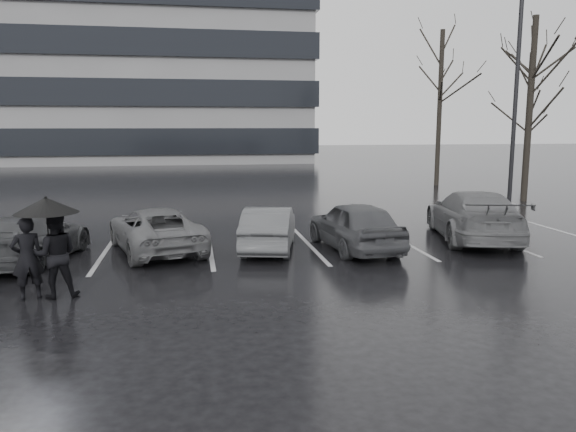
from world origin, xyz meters
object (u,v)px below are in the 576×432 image
(pedestrian_left, at_px, (27,258))
(tree_north, at_px, (439,109))
(tree_east, at_px, (530,110))
(car_west_b, at_px, (156,230))
(car_west_a, at_px, (269,228))
(car_east, at_px, (473,215))
(car_main, at_px, (355,225))
(pedestrian_right, at_px, (55,255))
(lamp_post, at_px, (516,97))
(car_west_c, at_px, (31,238))
(tree_ne, at_px, (528,122))

(pedestrian_left, height_order, tree_north, tree_north)
(tree_east, bearing_deg, car_west_b, -154.20)
(car_west_a, relative_size, car_east, 0.71)
(car_main, xyz_separation_m, pedestrian_right, (-7.03, -3.17, 0.19))
(car_main, bearing_deg, tree_east, -147.40)
(car_main, xyz_separation_m, car_west_b, (-5.35, 0.70, -0.08))
(car_west_a, bearing_deg, tree_east, -135.17)
(car_west_b, bearing_deg, lamp_post, -173.69)
(car_main, distance_m, tree_east, 13.61)
(car_main, relative_size, tree_east, 0.49)
(car_west_a, height_order, tree_north, tree_north)
(car_west_c, xyz_separation_m, tree_ne, (21.13, 12.25, 2.90))
(car_east, xyz_separation_m, lamp_post, (4.55, 5.62, 3.73))
(car_east, bearing_deg, tree_ne, -113.99)
(tree_ne, bearing_deg, car_west_a, -141.82)
(car_west_c, xyz_separation_m, car_east, (12.18, 0.70, 0.14))
(car_west_a, height_order, lamp_post, lamp_post)
(tree_north, bearing_deg, car_main, -121.34)
(car_west_c, relative_size, tree_ne, 0.59)
(car_west_a, height_order, pedestrian_right, pedestrian_right)
(pedestrian_right, bearing_deg, car_west_a, -151.22)
(car_west_a, bearing_deg, tree_ne, -129.00)
(car_west_b, bearing_deg, tree_ne, -163.44)
(car_main, xyz_separation_m, lamp_post, (8.40, 6.33, 3.79))
(car_west_b, bearing_deg, pedestrian_left, 44.88)
(lamp_post, height_order, tree_ne, lamp_post)
(car_west_a, height_order, car_west_b, car_west_a)
(car_west_c, relative_size, tree_north, 0.49)
(pedestrian_right, bearing_deg, car_main, -163.94)
(car_west_a, bearing_deg, car_west_c, 16.31)
(car_west_a, xyz_separation_m, tree_east, (12.61, 7.88, 3.40))
(pedestrian_left, height_order, lamp_post, lamp_post)
(car_west_c, relative_size, lamp_post, 0.42)
(pedestrian_right, relative_size, tree_ne, 0.25)
(car_west_a, relative_size, pedestrian_left, 2.21)
(car_west_b, height_order, tree_east, tree_east)
(tree_ne, height_order, tree_north, tree_north)
(lamp_post, xyz_separation_m, tree_east, (1.89, 1.94, -0.47))
(car_main, height_order, tree_north, tree_north)
(car_west_a, distance_m, car_east, 6.17)
(car_west_b, distance_m, car_east, 9.20)
(pedestrian_left, relative_size, tree_north, 0.19)
(tree_east, height_order, tree_north, tree_north)
(pedestrian_left, relative_size, lamp_post, 0.17)
(car_west_c, distance_m, tree_north, 23.59)
(car_main, height_order, car_west_c, car_main)
(car_west_b, xyz_separation_m, lamp_post, (13.75, 5.63, 3.88))
(pedestrian_left, bearing_deg, lamp_post, -172.08)
(tree_ne, bearing_deg, car_west_b, -147.49)
(car_west_b, bearing_deg, tree_north, -151.11)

